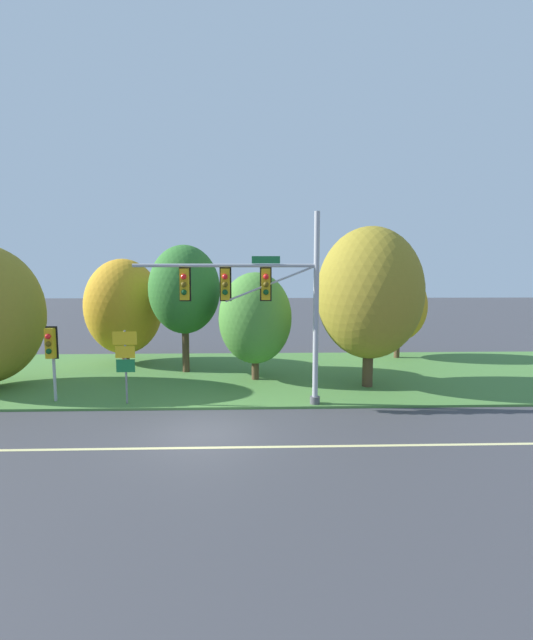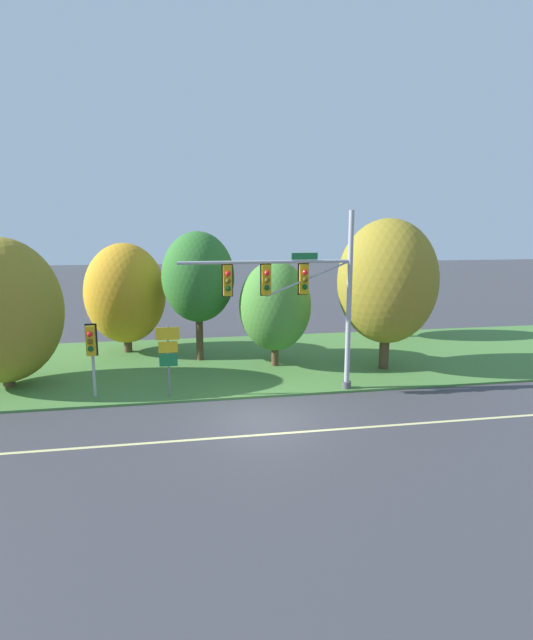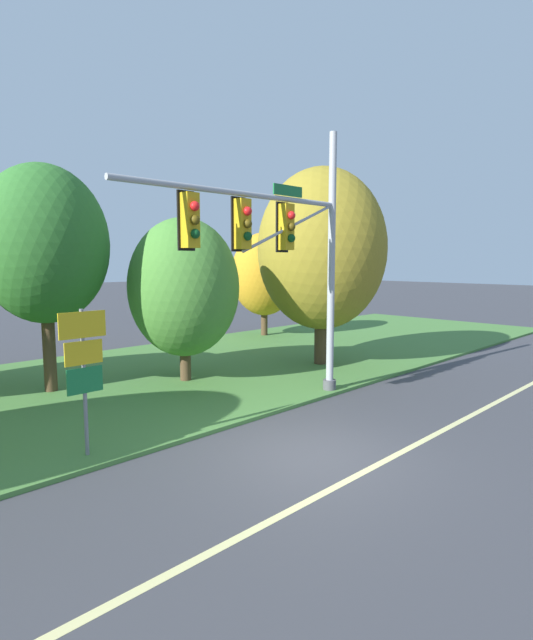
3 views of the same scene
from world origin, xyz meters
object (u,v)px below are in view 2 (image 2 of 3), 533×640
object	(u,v)px
pedestrian_signal_near_kerb	(91,345)
tree_behind_signpost	(198,277)
traffic_signal_mast	(299,290)
tree_tall_centre	(387,282)
tree_nearest_road	(2,311)
tree_left_of_mast	(125,293)
tree_right_far	(397,287)
route_sign_post	(168,351)
tree_mid_verge	(275,306)

from	to	relation	value
pedestrian_signal_near_kerb	tree_behind_signpost	distance (m)	7.36
traffic_signal_mast	tree_behind_signpost	size ratio (longest dim) A/B	1.13
tree_behind_signpost	tree_tall_centre	xyz separation A→B (m)	(8.95, -3.26, -0.05)
pedestrian_signal_near_kerb	tree_behind_signpost	bearing A→B (deg)	49.61
traffic_signal_mast	tree_behind_signpost	distance (m)	7.10
tree_nearest_road	tree_tall_centre	bearing A→B (deg)	-0.82
tree_left_of_mast	pedestrian_signal_near_kerb	bearing A→B (deg)	-94.71
tree_nearest_road	tree_right_far	xyz separation A→B (m)	(21.18, 6.50, -0.18)
traffic_signal_mast	tree_tall_centre	size ratio (longest dim) A/B	1.04
route_sign_post	tree_right_far	world-z (taller)	tree_right_far
tree_mid_verge	tree_right_far	world-z (taller)	tree_right_far
traffic_signal_mast	tree_nearest_road	world-z (taller)	traffic_signal_mast
tree_mid_verge	tree_tall_centre	world-z (taller)	tree_tall_centre
traffic_signal_mast	tree_tall_centre	xyz separation A→B (m)	(5.02, 2.65, -0.05)
traffic_signal_mast	pedestrian_signal_near_kerb	world-z (taller)	traffic_signal_mast
tree_tall_centre	tree_right_far	xyz separation A→B (m)	(3.67, 6.75, -1.13)
route_sign_post	tree_behind_signpost	xyz separation A→B (m)	(1.52, 5.63, 2.45)
tree_mid_verge	tree_tall_centre	size ratio (longest dim) A/B	0.72
tree_tall_centre	pedestrian_signal_near_kerb	bearing A→B (deg)	-171.15
route_sign_post	tree_mid_verge	size ratio (longest dim) A/B	0.56
tree_nearest_road	traffic_signal_mast	bearing A→B (deg)	-13.06
tree_nearest_road	tree_left_of_mast	xyz separation A→B (m)	(4.64, 5.41, -0.07)
tree_nearest_road	tree_tall_centre	xyz separation A→B (m)	(17.51, -0.25, 0.95)
tree_nearest_road	tree_right_far	distance (m)	22.15
route_sign_post	tree_nearest_road	bearing A→B (deg)	159.63
tree_behind_signpost	tree_mid_verge	bearing A→B (deg)	-25.52
tree_nearest_road	tree_mid_verge	world-z (taller)	tree_nearest_road
traffic_signal_mast	tree_behind_signpost	xyz separation A→B (m)	(-3.93, 5.91, -0.00)
tree_nearest_road	tree_behind_signpost	bearing A→B (deg)	19.37
pedestrian_signal_near_kerb	route_sign_post	xyz separation A→B (m)	(3.04, -0.26, -0.32)
route_sign_post	tree_behind_signpost	size ratio (longest dim) A/B	0.44
tree_behind_signpost	tree_tall_centre	world-z (taller)	tree_tall_centre
tree_left_of_mast	tree_mid_verge	distance (m)	8.70
traffic_signal_mast	tree_tall_centre	world-z (taller)	traffic_signal_mast
tree_right_far	traffic_signal_mast	bearing A→B (deg)	-132.75
route_sign_post	tree_tall_centre	world-z (taller)	tree_tall_centre
route_sign_post	tree_nearest_road	world-z (taller)	tree_nearest_road
route_sign_post	tree_left_of_mast	world-z (taller)	tree_left_of_mast
tree_left_of_mast	tree_tall_centre	world-z (taller)	tree_tall_centre
route_sign_post	pedestrian_signal_near_kerb	bearing A→B (deg)	175.09
tree_left_of_mast	tree_mid_verge	world-z (taller)	tree_left_of_mast
tree_nearest_road	tree_right_far	size ratio (longest dim) A/B	1.22
tree_right_far	tree_mid_verge	bearing A→B (deg)	-149.44
traffic_signal_mast	tree_tall_centre	bearing A→B (deg)	27.81
pedestrian_signal_near_kerb	tree_mid_verge	world-z (taller)	tree_mid_verge
traffic_signal_mast	pedestrian_signal_near_kerb	distance (m)	8.77
pedestrian_signal_near_kerb	tree_behind_signpost	world-z (taller)	tree_behind_signpost
tree_left_of_mast	tree_behind_signpost	distance (m)	4.72
route_sign_post	tree_left_of_mast	bearing A→B (deg)	106.67
tree_nearest_road	tree_left_of_mast	distance (m)	7.13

